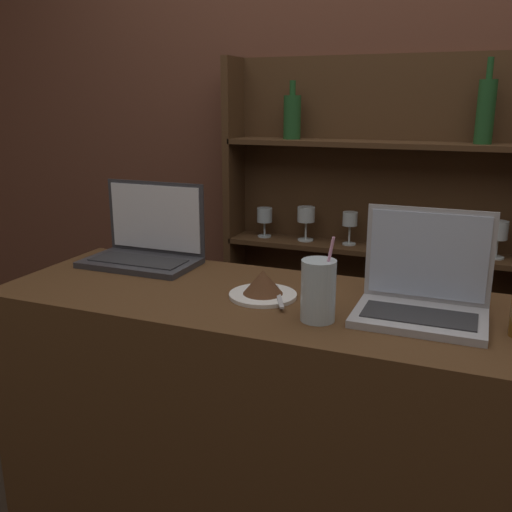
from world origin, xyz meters
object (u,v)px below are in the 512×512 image
laptop_near (146,244)px  water_glass (318,290)px  cake_plate (263,286)px  laptop_far (423,292)px

laptop_near → water_glass: (0.64, -0.27, 0.01)m
laptop_near → water_glass: bearing=-23.1°
water_glass → cake_plate: bearing=150.1°
laptop_far → cake_plate: size_ratio=1.65×
laptop_near → cake_plate: laptop_near is taller
laptop_near → water_glass: laptop_near is taller
laptop_near → cake_plate: (0.46, -0.17, -0.03)m
cake_plate → water_glass: size_ratio=0.90×
water_glass → laptop_near: bearing=156.9°
laptop_near → water_glass: size_ratio=1.72×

